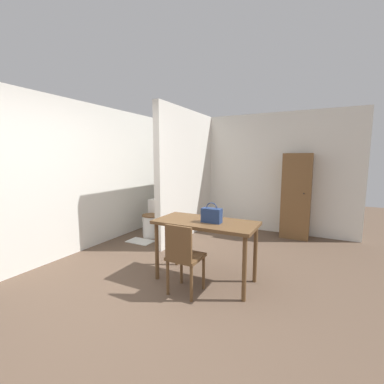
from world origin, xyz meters
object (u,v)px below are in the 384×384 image
(wooden_chair, at_px, (183,256))
(handbag, at_px, (212,215))
(toilet, at_px, (153,220))
(wooden_cabinet, at_px, (296,196))
(dining_table, at_px, (206,228))

(wooden_chair, height_order, handbag, handbag)
(toilet, relative_size, wooden_cabinet, 0.43)
(wooden_cabinet, bearing_deg, dining_table, -108.59)
(dining_table, relative_size, wooden_chair, 1.52)
(dining_table, xyz_separation_m, toilet, (-1.73, 1.28, -0.37))
(wooden_cabinet, bearing_deg, wooden_chair, -107.58)
(handbag, height_order, wooden_cabinet, wooden_cabinet)
(wooden_chair, xyz_separation_m, toilet, (-1.65, 1.70, -0.14))
(wooden_chair, bearing_deg, handbag, 66.54)
(toilet, relative_size, handbag, 2.85)
(wooden_chair, relative_size, wooden_cabinet, 0.51)
(dining_table, bearing_deg, toilet, 143.61)
(dining_table, xyz_separation_m, wooden_chair, (-0.09, -0.43, -0.23))
(wooden_chair, distance_m, wooden_cabinet, 3.07)
(dining_table, relative_size, toilet, 1.78)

